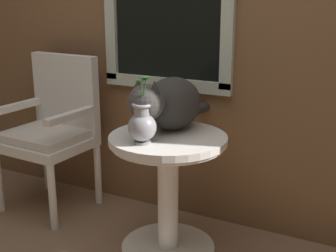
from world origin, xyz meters
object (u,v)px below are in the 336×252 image
Objects in this scene: wicker_chair at (53,125)px; cat at (169,103)px; wicker_side_table at (168,176)px; pewter_vase_with_ivy at (142,124)px.

cat is at bearing -6.11° from wicker_chair.
cat is (0.86, -0.09, 0.25)m from wicker_chair.
wicker_side_table is at bearing -64.82° from cat.
wicker_chair is 0.94m from pewter_vase_with_ivy.
pewter_vase_with_ivy is (-0.05, -0.16, 0.31)m from wicker_side_table.
cat is at bearing 115.18° from wicker_side_table.
pewter_vase_with_ivy reaches higher than wicker_chair.
pewter_vase_with_ivy is (0.85, -0.34, 0.21)m from wicker_chair.
cat is (-0.04, 0.09, 0.36)m from wicker_side_table.
wicker_side_table is 0.35m from pewter_vase_with_ivy.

